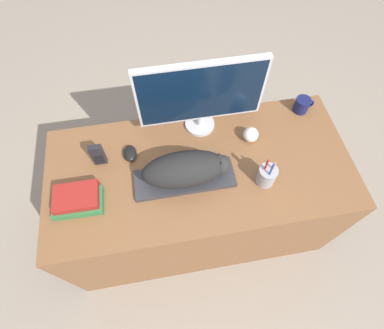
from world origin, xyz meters
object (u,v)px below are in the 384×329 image
object	(u,v)px
baseball	(251,135)
book_stack	(77,200)
pen_cup	(267,175)
keyboard	(185,179)
coffee_mug	(302,105)
computer_mouse	(130,153)
phone	(98,155)
cat	(187,169)
monitor	(201,95)

from	to	relation	value
baseball	book_stack	distance (m)	0.88
pen_cup	book_stack	world-z (taller)	pen_cup
keyboard	coffee_mug	world-z (taller)	coffee_mug
keyboard	computer_mouse	xyz separation A→B (m)	(-0.24, 0.18, 0.01)
phone	book_stack	size ratio (longest dim) A/B	0.59
keyboard	cat	size ratio (longest dim) A/B	1.17
computer_mouse	baseball	xyz separation A→B (m)	(0.61, -0.01, 0.02)
pen_cup	book_stack	bearing A→B (deg)	177.66
coffee_mug	baseball	size ratio (longest dim) A/B	1.40
pen_cup	baseball	xyz separation A→B (m)	(-0.00, 0.24, -0.02)
keyboard	cat	world-z (taller)	cat
cat	monitor	xyz separation A→B (m)	(0.12, 0.30, 0.13)
baseball	phone	bearing A→B (deg)	-179.36
coffee_mug	book_stack	distance (m)	1.22
keyboard	book_stack	world-z (taller)	book_stack
computer_mouse	pen_cup	size ratio (longest dim) A/B	0.49
computer_mouse	coffee_mug	world-z (taller)	coffee_mug
keyboard	pen_cup	xyz separation A→B (m)	(0.37, -0.07, 0.04)
keyboard	pen_cup	size ratio (longest dim) A/B	2.43
cat	pen_cup	xyz separation A→B (m)	(0.36, -0.07, -0.05)
keyboard	monitor	size ratio (longest dim) A/B	0.78
computer_mouse	phone	bearing A→B (deg)	-174.03
keyboard	computer_mouse	world-z (taller)	computer_mouse
pen_cup	cat	bearing A→B (deg)	168.82
monitor	cat	bearing A→B (deg)	-111.07
coffee_mug	book_stack	bearing A→B (deg)	-163.37
keyboard	book_stack	size ratio (longest dim) A/B	2.10
monitor	baseball	xyz separation A→B (m)	(0.23, -0.13, -0.19)
monitor	keyboard	bearing A→B (deg)	-113.17
keyboard	coffee_mug	bearing A→B (deg)	24.66
computer_mouse	keyboard	bearing A→B (deg)	-36.73
keyboard	cat	distance (m)	0.09
cat	book_stack	world-z (taller)	cat
cat	baseball	world-z (taller)	cat
computer_mouse	phone	distance (m)	0.15
book_stack	keyboard	bearing A→B (deg)	4.15
keyboard	monitor	world-z (taller)	monitor
monitor	coffee_mug	bearing A→B (deg)	1.20
monitor	coffee_mug	world-z (taller)	monitor
monitor	pen_cup	size ratio (longest dim) A/B	3.12
computer_mouse	baseball	size ratio (longest dim) A/B	1.22
baseball	book_stack	xyz separation A→B (m)	(-0.85, -0.21, -0.01)
coffee_mug	monitor	bearing A→B (deg)	-178.80
cat	monitor	size ratio (longest dim) A/B	0.66
baseball	phone	size ratio (longest dim) A/B	0.59
cat	book_stack	size ratio (longest dim) A/B	1.79
book_stack	coffee_mug	bearing A→B (deg)	16.63
cat	monitor	distance (m)	0.35
cat	coffee_mug	world-z (taller)	cat
monitor	book_stack	size ratio (longest dim) A/B	2.69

